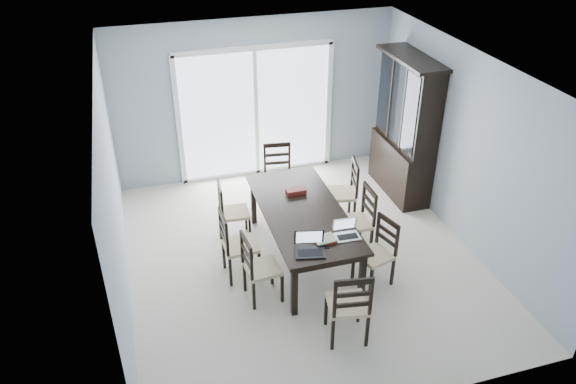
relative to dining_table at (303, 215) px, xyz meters
name	(u,v)px	position (x,y,z in m)	size (l,w,h in m)	color
floor	(302,257)	(0.00, 0.00, -0.67)	(5.00, 5.00, 0.00)	beige
ceiling	(305,69)	(0.00, 0.00, 1.93)	(5.00, 5.00, 0.00)	white
back_wall	(255,100)	(0.00, 2.50, 0.63)	(4.50, 0.02, 2.60)	#919FAD
wall_left	(113,200)	(-2.25, 0.00, 0.63)	(0.02, 5.00, 2.60)	#919FAD
wall_right	(465,149)	(2.25, 0.00, 0.63)	(0.02, 5.00, 2.60)	#919FAD
balcony	(245,149)	(0.00, 3.50, -0.72)	(4.50, 2.00, 0.10)	gray
railing	(232,99)	(0.00, 4.50, -0.12)	(4.50, 0.06, 1.10)	#99999E
dining_table	(303,215)	(0.00, 0.00, 0.00)	(1.00, 2.20, 0.75)	black
china_hutch	(405,129)	(2.02, 1.25, 0.40)	(0.50, 1.38, 2.20)	black
sliding_door	(256,113)	(0.00, 2.48, 0.41)	(2.52, 0.05, 2.18)	silver
chair_left_near	(255,262)	(-0.78, -0.61, -0.12)	(0.44, 0.43, 1.05)	black
chair_left_mid	(233,238)	(-0.94, -0.11, -0.09)	(0.44, 0.42, 1.09)	black
chair_left_far	(228,206)	(-0.83, 0.72, -0.14)	(0.42, 0.40, 1.01)	black
chair_right_near	(380,245)	(0.77, -0.70, -0.13)	(0.49, 0.48, 1.02)	black
chair_right_mid	(361,213)	(0.80, -0.03, -0.10)	(0.42, 0.41, 1.09)	black
chair_right_far	(347,185)	(0.89, 0.70, -0.09)	(0.50, 0.49, 1.10)	black
chair_end_near	(350,300)	(0.02, -1.58, -0.08)	(0.48, 0.49, 1.12)	black
chair_end_far	(278,168)	(0.08, 1.47, -0.09)	(0.47, 0.48, 1.10)	black
laptop_dark	(310,249)	(-0.20, -0.88, 0.13)	(0.38, 0.31, 0.23)	black
laptop_silver	(347,234)	(0.32, -0.71, 0.13)	(0.30, 0.22, 0.20)	silver
book_stack	(324,240)	(0.03, -0.71, 0.10)	(0.27, 0.22, 0.04)	maroon
cell_phone	(325,247)	(0.00, -0.83, 0.08)	(0.10, 0.05, 0.01)	black
game_box	(296,191)	(0.04, 0.43, 0.11)	(0.26, 0.13, 0.07)	#521210
hot_tub	(195,125)	(-0.86, 3.64, -0.20)	(2.00, 1.82, 0.95)	maroon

